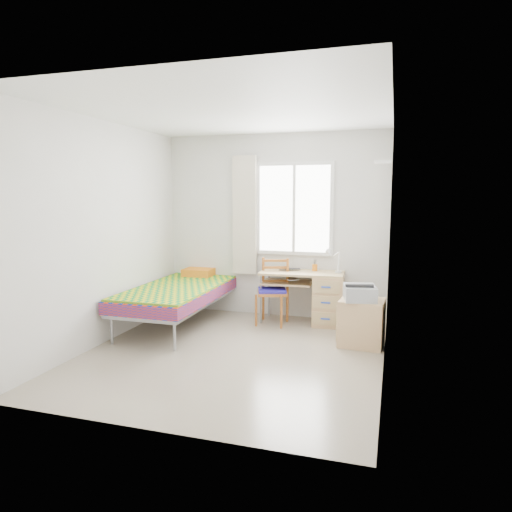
# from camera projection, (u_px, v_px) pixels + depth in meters

# --- Properties ---
(floor) EXTENTS (3.50, 3.50, 0.00)m
(floor) POSITION_uv_depth(u_px,v_px,m) (233.00, 353.00, 5.05)
(floor) COLOR #BCAD93
(floor) RESTS_ON ground
(ceiling) EXTENTS (3.50, 3.50, 0.00)m
(ceiling) POSITION_uv_depth(u_px,v_px,m) (232.00, 111.00, 4.71)
(ceiling) COLOR white
(ceiling) RESTS_ON wall_back
(wall_back) EXTENTS (3.20, 0.00, 3.20)m
(wall_back) POSITION_uv_depth(u_px,v_px,m) (274.00, 226.00, 6.54)
(wall_back) COLOR silver
(wall_back) RESTS_ON ground
(wall_left) EXTENTS (0.00, 3.50, 3.50)m
(wall_left) POSITION_uv_depth(u_px,v_px,m) (104.00, 233.00, 5.34)
(wall_left) COLOR silver
(wall_left) RESTS_ON ground
(wall_right) EXTENTS (0.00, 3.50, 3.50)m
(wall_right) POSITION_uv_depth(u_px,v_px,m) (388.00, 241.00, 4.42)
(wall_right) COLOR silver
(wall_right) RESTS_ON ground
(window) EXTENTS (1.10, 0.04, 1.30)m
(window) POSITION_uv_depth(u_px,v_px,m) (294.00, 209.00, 6.40)
(window) COLOR white
(window) RESTS_ON wall_back
(curtain) EXTENTS (0.35, 0.05, 1.70)m
(curtain) POSITION_uv_depth(u_px,v_px,m) (245.00, 215.00, 6.57)
(curtain) COLOR beige
(curtain) RESTS_ON wall_back
(floating_shelf) EXTENTS (0.20, 0.32, 0.03)m
(floating_shelf) POSITION_uv_depth(u_px,v_px,m) (383.00, 162.00, 5.66)
(floating_shelf) COLOR white
(floating_shelf) RESTS_ON wall_right
(bed) EXTENTS (1.02, 2.15, 0.93)m
(bed) POSITION_uv_depth(u_px,v_px,m) (182.00, 291.00, 6.18)
(bed) COLOR gray
(bed) RESTS_ON floor
(desk) EXTENTS (1.15, 0.58, 0.70)m
(desk) POSITION_uv_depth(u_px,v_px,m) (323.00, 296.00, 6.17)
(desk) COLOR tan
(desk) RESTS_ON floor
(chair) EXTENTS (0.48, 0.48, 0.90)m
(chair) POSITION_uv_depth(u_px,v_px,m) (274.00, 287.00, 6.19)
(chair) COLOR #A24E1F
(chair) RESTS_ON floor
(cabinet) EXTENTS (0.54, 0.48, 0.54)m
(cabinet) POSITION_uv_depth(u_px,v_px,m) (361.00, 322.00, 5.30)
(cabinet) COLOR tan
(cabinet) RESTS_ON floor
(printer) EXTENTS (0.42, 0.46, 0.18)m
(printer) POSITION_uv_depth(u_px,v_px,m) (360.00, 292.00, 5.24)
(printer) COLOR #AFB3B8
(printer) RESTS_ON cabinet
(laptop) EXTENTS (0.34, 0.26, 0.02)m
(laptop) POSITION_uv_depth(u_px,v_px,m) (290.00, 270.00, 6.30)
(laptop) COLOR black
(laptop) RESTS_ON desk
(pen_cup) EXTENTS (0.09, 0.09, 0.09)m
(pen_cup) POSITION_uv_depth(u_px,v_px,m) (315.00, 268.00, 6.29)
(pen_cup) COLOR #FEAD1C
(pen_cup) RESTS_ON desk
(task_lamp) EXTENTS (0.21, 0.30, 0.35)m
(task_lamp) POSITION_uv_depth(u_px,v_px,m) (333.00, 258.00, 6.01)
(task_lamp) COLOR white
(task_lamp) RESTS_ON desk
(book) EXTENTS (0.26, 0.28, 0.02)m
(book) POSITION_uv_depth(u_px,v_px,m) (286.00, 279.00, 6.28)
(book) COLOR gray
(book) RESTS_ON desk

